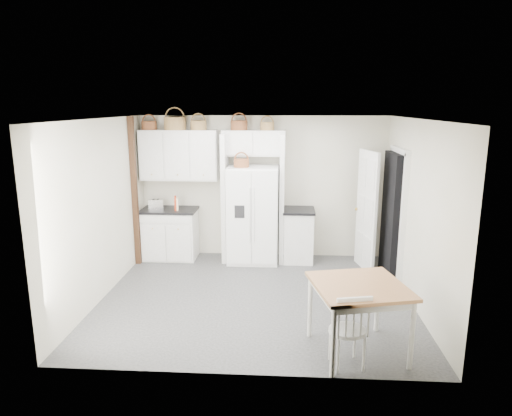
{
  "coord_description": "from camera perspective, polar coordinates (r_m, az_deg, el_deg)",
  "views": [
    {
      "loc": [
        0.4,
        -6.29,
        2.79
      ],
      "look_at": [
        -0.02,
        0.4,
        1.27
      ],
      "focal_mm": 32.0,
      "sensor_mm": 36.0,
      "label": 1
    }
  ],
  "objects": [
    {
      "name": "basket_upper_b",
      "position": [
        8.36,
        -10.09,
        10.37
      ],
      "size": [
        0.39,
        0.39,
        0.23
      ],
      "primitive_type": "cylinder",
      "color": "brown",
      "rests_on": "upper_cabinet"
    },
    {
      "name": "cookbook_cream",
      "position": [
        8.33,
        -9.81,
        0.49
      ],
      "size": [
        0.06,
        0.15,
        0.22
      ],
      "primitive_type": "cube",
      "rotation": [
        0.0,
        0.0,
        0.18
      ],
      "color": "#F6E4B7",
      "rests_on": "counter_left"
    },
    {
      "name": "basket_bridge_a",
      "position": [
        8.17,
        -2.14,
        10.29
      ],
      "size": [
        0.3,
        0.3,
        0.17
      ],
      "primitive_type": "cylinder",
      "color": "brown",
      "rests_on": "bridge_cabinet"
    },
    {
      "name": "basket_bridge_b",
      "position": [
        8.14,
        1.4,
        10.19
      ],
      "size": [
        0.24,
        0.24,
        0.14
      ],
      "primitive_type": "cylinder",
      "color": "brown",
      "rests_on": "bridge_cabinet"
    },
    {
      "name": "dining_table",
      "position": [
        5.46,
        12.58,
        -13.32
      ],
      "size": [
        1.19,
        1.19,
        0.83
      ],
      "primitive_type": "cube",
      "rotation": [
        0.0,
        0.0,
        0.22
      ],
      "color": "#9E7145",
      "rests_on": "floor"
    },
    {
      "name": "base_cab_left",
      "position": [
        8.59,
        -10.66,
        -3.26
      ],
      "size": [
        0.96,
        0.61,
        0.89
      ],
      "primitive_type": "cube",
      "color": "white",
      "rests_on": "floor"
    },
    {
      "name": "basket_upper_c",
      "position": [
        8.28,
        -7.2,
        10.22
      ],
      "size": [
        0.28,
        0.28,
        0.16
      ],
      "primitive_type": "cylinder",
      "color": "brown",
      "rests_on": "upper_cabinet"
    },
    {
      "name": "windsor_chair",
      "position": [
        5.17,
        11.37,
        -14.77
      ],
      "size": [
        0.47,
        0.45,
        0.83
      ],
      "primitive_type": "cube",
      "rotation": [
        0.0,
        0.0,
        0.21
      ],
      "color": "white",
      "rests_on": "floor"
    },
    {
      "name": "counter_left",
      "position": [
        8.48,
        -10.79,
        -0.24
      ],
      "size": [
        1.0,
        0.65,
        0.04
      ],
      "primitive_type": "cube",
      "color": "black",
      "rests_on": "base_cab_left"
    },
    {
      "name": "counter_right",
      "position": [
        8.21,
        5.36,
        -0.28
      ],
      "size": [
        0.56,
        0.67,
        0.04
      ],
      "primitive_type": "cube",
      "color": "black",
      "rests_on": "base_cab_right"
    },
    {
      "name": "wall_back",
      "position": [
        8.44,
        0.83,
        2.63
      ],
      "size": [
        4.5,
        0.0,
        4.5
      ],
      "primitive_type": "plane",
      "rotation": [
        1.57,
        0.0,
        0.0
      ],
      "color": "beige",
      "rests_on": "floor"
    },
    {
      "name": "wall_left",
      "position": [
        6.99,
        -18.78,
        -0.2
      ],
      "size": [
        0.0,
        4.0,
        4.0
      ],
      "primitive_type": "plane",
      "rotation": [
        1.57,
        0.0,
        1.57
      ],
      "color": "beige",
      "rests_on": "floor"
    },
    {
      "name": "trim_post",
      "position": [
        8.21,
        -14.93,
        1.91
      ],
      "size": [
        0.09,
        0.09,
        2.6
      ],
      "primitive_type": "cube",
      "color": "#452618",
      "rests_on": "floor"
    },
    {
      "name": "toaster",
      "position": [
        8.48,
        -12.41,
        0.46
      ],
      "size": [
        0.29,
        0.21,
        0.18
      ],
      "primitive_type": "cube",
      "rotation": [
        0.0,
        0.0,
        0.27
      ],
      "color": "silver",
      "rests_on": "counter_left"
    },
    {
      "name": "floor",
      "position": [
        6.9,
        -0.05,
        -11.06
      ],
      "size": [
        4.5,
        4.5,
        0.0
      ],
      "primitive_type": "plane",
      "color": "#2B2B2C",
      "rests_on": "ground"
    },
    {
      "name": "cookbook_red",
      "position": [
        8.34,
        -10.05,
        0.6
      ],
      "size": [
        0.07,
        0.17,
        0.25
      ],
      "primitive_type": "cube",
      "rotation": [
        0.0,
        0.0,
        0.23
      ],
      "color": "#A82D11",
      "rests_on": "counter_left"
    },
    {
      "name": "upper_cabinet",
      "position": [
        8.39,
        -9.57,
        6.53
      ],
      "size": [
        1.4,
        0.34,
        0.9
      ],
      "primitive_type": "cube",
      "color": "white",
      "rests_on": "wall_back"
    },
    {
      "name": "base_cab_right",
      "position": [
        8.33,
        5.29,
        -3.5
      ],
      "size": [
        0.52,
        0.63,
        0.92
      ],
      "primitive_type": "cube",
      "color": "white",
      "rests_on": "floor"
    },
    {
      "name": "fridge_panel_right",
      "position": [
        8.16,
        3.24,
        1.19
      ],
      "size": [
        0.08,
        0.6,
        2.3
      ],
      "primitive_type": "cube",
      "color": "white",
      "rests_on": "floor"
    },
    {
      "name": "door_slab",
      "position": [
        7.95,
        13.64,
        -0.39
      ],
      "size": [
        0.21,
        0.79,
        2.05
      ],
      "primitive_type": "cube",
      "rotation": [
        0.0,
        0.0,
        -1.36
      ],
      "color": "white",
      "rests_on": "floor"
    },
    {
      "name": "refrigerator",
      "position": [
        8.17,
        -0.36,
        -0.82
      ],
      "size": [
        0.89,
        0.72,
        1.73
      ],
      "primitive_type": "cube",
      "color": "white",
      "rests_on": "floor"
    },
    {
      "name": "fridge_panel_left",
      "position": [
        8.23,
        -3.88,
        1.28
      ],
      "size": [
        0.08,
        0.6,
        2.3
      ],
      "primitive_type": "cube",
      "color": "white",
      "rests_on": "floor"
    },
    {
      "name": "bridge_cabinet",
      "position": [
        8.17,
        -0.28,
        8.13
      ],
      "size": [
        1.12,
        0.34,
        0.45
      ],
      "primitive_type": "cube",
      "color": "white",
      "rests_on": "wall_back"
    },
    {
      "name": "basket_upper_a",
      "position": [
        8.49,
        -13.21,
        10.01
      ],
      "size": [
        0.27,
        0.27,
        0.15
      ],
      "primitive_type": "cylinder",
      "color": "brown",
      "rests_on": "upper_cabinet"
    },
    {
      "name": "ceiling",
      "position": [
        6.31,
        -0.05,
        11.08
      ],
      "size": [
        4.5,
        4.5,
        0.0
      ],
      "primitive_type": "plane",
      "color": "white",
      "rests_on": "wall_back"
    },
    {
      "name": "doorway_void",
      "position": [
        7.71,
        16.69,
        -0.99
      ],
      "size": [
        0.18,
        0.85,
        2.05
      ],
      "primitive_type": "cube",
      "color": "black",
      "rests_on": "floor"
    },
    {
      "name": "wall_right",
      "position": [
        6.73,
        19.45,
        -0.74
      ],
      "size": [
        0.0,
        4.0,
        4.0
      ],
      "primitive_type": "plane",
      "rotation": [
        1.57,
        0.0,
        -1.57
      ],
      "color": "beige",
      "rests_on": "floor"
    },
    {
      "name": "basket_fridge_a",
      "position": [
        7.92,
        -1.84,
        5.63
      ],
      "size": [
        0.27,
        0.27,
        0.14
      ],
      "primitive_type": "cylinder",
      "color": "brown",
      "rests_on": "refrigerator"
    }
  ]
}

